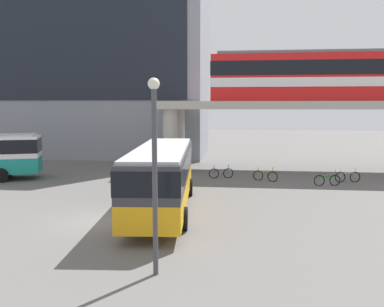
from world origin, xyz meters
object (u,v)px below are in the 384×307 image
at_px(bicycle_silver, 348,177).
at_px(bicycle_blue, 221,173).
at_px(station_building, 94,54).
at_px(bicycle_brown, 265,176).
at_px(train, 369,76).
at_px(bus_main, 162,172).
at_px(bicycle_green, 327,180).

bearing_deg(bicycle_silver, bicycle_blue, 176.43).
xyz_separation_m(station_building, bicycle_brown, (17.15, -13.76, -10.29)).
relative_size(train, bicycle_silver, 13.74).
height_order(bus_main, bicycle_green, bus_main).
bearing_deg(bicycle_brown, bicycle_green, -17.26).
xyz_separation_m(train, bicycle_brown, (-8.05, -4.70, -7.18)).
bearing_deg(bicycle_green, bus_main, -141.72).
relative_size(train, bicycle_green, 13.74).
distance_m(train, bicycle_green, 10.17).
distance_m(station_building, bicycle_brown, 24.27).
height_order(train, bicycle_brown, train).
xyz_separation_m(bicycle_brown, bicycle_silver, (5.62, 0.22, 0.00)).
distance_m(bicycle_brown, bicycle_green, 4.12).
bearing_deg(bicycle_green, train, 55.25).
bearing_deg(bicycle_blue, train, 19.40).
bearing_deg(station_building, train, -19.78).
height_order(station_building, bicycle_silver, station_building).
distance_m(train, bicycle_blue, 13.85).
distance_m(bicycle_blue, bicycle_green, 7.33).
distance_m(bicycle_blue, bicycle_silver, 8.76).
height_order(bicycle_blue, bicycle_silver, same).
height_order(station_building, bicycle_green, station_building).
height_order(station_building, bus_main, station_building).
height_order(train, bicycle_green, train).
distance_m(bus_main, bicycle_blue, 10.02).
distance_m(train, bus_main, 20.01).
bearing_deg(train, bicycle_blue, -160.60).
xyz_separation_m(bus_main, bicycle_green, (9.59, 7.57, -1.63)).
xyz_separation_m(bicycle_blue, bicycle_green, (7.06, -1.99, 0.00)).
distance_m(bicycle_brown, bicycle_blue, 3.21).
bearing_deg(station_building, bicycle_green, -35.39).
bearing_deg(train, bicycle_green, -124.75).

